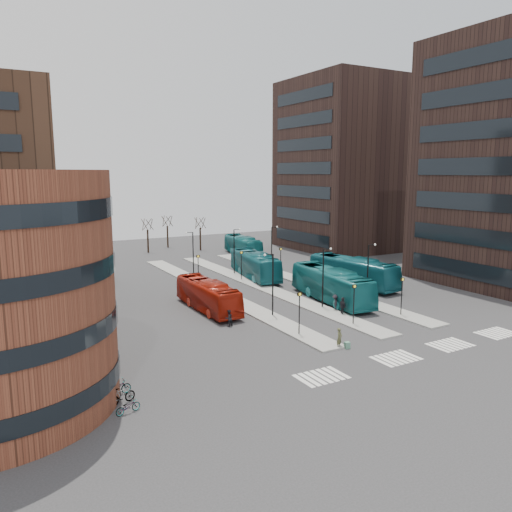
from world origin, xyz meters
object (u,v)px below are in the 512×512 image
suitcase (347,345)px  bicycle_far (116,388)px  teal_bus_c (353,271)px  teal_bus_d (243,246)px  traveller (339,338)px  commuter_b (343,306)px  teal_bus_b (255,265)px  commuter_a (229,318)px  bicycle_mid (122,396)px  red_bus (208,295)px  teal_bus_a (331,285)px  commuter_c (335,303)px  bicycle_near (128,407)px

suitcase → bicycle_far: bicycle_far is taller
teal_bus_c → teal_bus_d: (-1.18, 26.65, -0.16)m
suitcase → traveller: traveller is taller
traveller → bicycle_far: (-17.69, 0.07, -0.32)m
teal_bus_d → commuter_b: 37.05m
teal_bus_c → teal_bus_b: bearing=122.9°
commuter_a → bicycle_mid: bearing=26.8°
red_bus → teal_bus_d: size_ratio=0.94×
teal_bus_a → red_bus: bearing=172.7°
red_bus → bicycle_mid: bearing=-128.4°
teal_bus_d → bicycle_far: size_ratio=6.17×
teal_bus_c → commuter_a: (-20.60, -7.20, -1.02)m
traveller → suitcase: bearing=-69.6°
red_bus → bicycle_mid: 21.17m
teal_bus_a → traveller: 14.77m
commuter_c → teal_bus_b: bearing=-150.7°
red_bus → bicycle_near: bearing=-126.2°
red_bus → teal_bus_c: 20.06m
suitcase → traveller: bearing=139.3°
suitcase → teal_bus_d: teal_bus_d is taller
red_bus → commuter_b: bearing=-37.8°
red_bus → bicycle_mid: red_bus is taller
commuter_b → teal_bus_a: bearing=-14.4°
commuter_a → bicycle_far: 15.59m
bicycle_mid → teal_bus_d: bearing=-50.9°
bicycle_mid → bicycle_far: 1.33m
red_bus → commuter_a: 6.05m
teal_bus_b → commuter_c: teal_bus_b is taller
red_bus → bicycle_near: (-13.08, -17.97, -1.12)m
commuter_c → commuter_a: bearing=-61.4°
commuter_a → bicycle_mid: (-12.49, -10.65, -0.23)m
bicycle_near → commuter_b: bearing=-82.2°
traveller → teal_bus_a: bearing=29.5°
commuter_b → bicycle_mid: (-23.79, -8.36, -0.36)m
suitcase → teal_bus_d: 45.82m
teal_bus_c → teal_bus_d: bearing=86.7°
bicycle_far → commuter_a: bearing=-60.5°
commuter_c → bicycle_near: 26.67m
teal_bus_a → teal_bus_b: size_ratio=1.05×
red_bus → bicycle_mid: (-13.08, -16.62, -1.00)m
bicycle_far → teal_bus_b: bearing=-50.3°
suitcase → bicycle_near: bicycle_near is taller
teal_bus_b → traveller: 27.70m
teal_bus_c → bicycle_mid: bearing=-157.5°
commuter_a → commuter_b: bearing=154.9°
red_bus → commuter_a: (-0.58, -5.97, -0.76)m
commuter_b → bicycle_far: commuter_b is taller
teal_bus_a → bicycle_near: bearing=-143.9°
commuter_c → bicycle_far: size_ratio=0.88×
commuter_b → red_bus: bearing=64.1°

